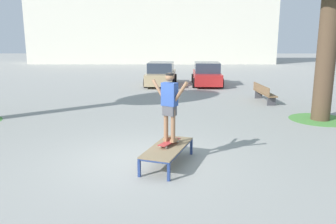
# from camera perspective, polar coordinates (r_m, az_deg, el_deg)

# --- Properties ---
(ground_plane) EXTENTS (120.00, 120.00, 0.00)m
(ground_plane) POSITION_cam_1_polar(r_m,az_deg,el_deg) (8.87, -4.88, -7.93)
(ground_plane) COLOR #999993
(building_facade) EXTENTS (29.20, 4.00, 10.91)m
(building_facade) POSITION_cam_1_polar(r_m,az_deg,el_deg) (42.28, -2.73, 15.56)
(building_facade) COLOR silver
(building_facade) RESTS_ON ground
(skate_box) EXTENTS (1.33, 2.04, 0.46)m
(skate_box) POSITION_cam_1_polar(r_m,az_deg,el_deg) (8.37, -0.08, -6.13)
(skate_box) COLOR navy
(skate_box) RESTS_ON ground
(skateboard) EXTENTS (0.58, 0.79, 0.09)m
(skateboard) POSITION_cam_1_polar(r_m,az_deg,el_deg) (8.46, 0.25, -5.04)
(skateboard) COLOR #B23333
(skateboard) RESTS_ON skate_box
(skater) EXTENTS (0.90, 0.57, 1.69)m
(skater) POSITION_cam_1_polar(r_m,az_deg,el_deg) (8.22, 0.26, 1.59)
(skater) COLOR #8E6647
(skater) RESTS_ON skateboard
(grass_patch_near_right) EXTENTS (2.30, 2.30, 0.01)m
(grass_patch_near_right) POSITION_cam_1_polar(r_m,az_deg,el_deg) (14.25, 24.07, -1.15)
(grass_patch_near_right) COLOR #519342
(grass_patch_near_right) RESTS_ON ground
(car_tan) EXTENTS (2.12, 4.30, 1.50)m
(car_tan) POSITION_cam_1_polar(r_m,az_deg,el_deg) (22.48, -1.19, 6.27)
(car_tan) COLOR tan
(car_tan) RESTS_ON ground
(car_red) EXTENTS (2.04, 4.26, 1.50)m
(car_red) POSITION_cam_1_polar(r_m,az_deg,el_deg) (22.61, 6.50, 6.23)
(car_red) COLOR red
(car_red) RESTS_ON ground
(park_bench) EXTENTS (0.56, 2.42, 0.83)m
(park_bench) POSITION_cam_1_polar(r_m,az_deg,el_deg) (17.22, 15.72, 3.13)
(park_bench) COLOR brown
(park_bench) RESTS_ON ground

